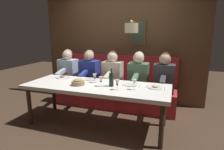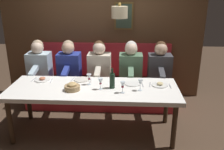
# 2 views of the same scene
# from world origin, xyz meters

# --- Properties ---
(ground_plane) EXTENTS (12.00, 12.00, 0.00)m
(ground_plane) POSITION_xyz_m (0.00, 0.00, 0.00)
(ground_plane) COLOR #4C3828
(dining_table) EXTENTS (0.90, 2.46, 0.74)m
(dining_table) POSITION_xyz_m (0.00, 0.00, 0.68)
(dining_table) COLOR white
(dining_table) RESTS_ON ground_plane
(banquette_bench) EXTENTS (0.52, 2.66, 0.45)m
(banquette_bench) POSITION_xyz_m (0.89, 0.00, 0.23)
(banquette_bench) COLOR red
(banquette_bench) RESTS_ON ground_plane
(back_wall_panel) EXTENTS (0.59, 3.86, 2.90)m
(back_wall_panel) POSITION_xyz_m (1.46, -0.01, 1.37)
(back_wall_panel) COLOR brown
(back_wall_panel) RESTS_ON ground_plane
(diner_nearest) EXTENTS (0.60, 0.40, 0.79)m
(diner_nearest) POSITION_xyz_m (0.88, -1.06, 0.82)
(diner_nearest) COLOR #3D3D42
(diner_nearest) RESTS_ON banquette_bench
(diner_near) EXTENTS (0.60, 0.40, 0.79)m
(diner_near) POSITION_xyz_m (0.88, -0.55, 0.82)
(diner_near) COLOR #567A5B
(diner_near) RESTS_ON banquette_bench
(diner_middle) EXTENTS (0.60, 0.40, 0.79)m
(diner_middle) POSITION_xyz_m (0.88, 0.00, 0.82)
(diner_middle) COLOR beige
(diner_middle) RESTS_ON banquette_bench
(diner_far) EXTENTS (0.60, 0.40, 0.79)m
(diner_far) POSITION_xyz_m (0.88, 0.54, 0.82)
(diner_far) COLOR #283893
(diner_far) RESTS_ON banquette_bench
(diner_farthest) EXTENTS (0.60, 0.40, 0.79)m
(diner_farthest) POSITION_xyz_m (0.88, 1.09, 0.82)
(diner_farthest) COLOR silver
(diner_farthest) RESTS_ON banquette_bench
(place_setting_0) EXTENTS (0.24, 0.32, 0.01)m
(place_setting_0) POSITION_xyz_m (0.17, -0.57, 0.75)
(place_setting_0) COLOR white
(place_setting_0) RESTS_ON dining_table
(place_setting_1) EXTENTS (0.24, 0.32, 0.05)m
(place_setting_1) POSITION_xyz_m (0.25, 0.83, 0.75)
(place_setting_1) COLOR white
(place_setting_1) RESTS_ON dining_table
(place_setting_2) EXTENTS (0.24, 0.32, 0.05)m
(place_setting_2) POSITION_xyz_m (0.13, -0.97, 0.75)
(place_setting_2) COLOR white
(place_setting_2) RESTS_ON dining_table
(place_setting_3) EXTENTS (0.24, 0.32, 0.01)m
(place_setting_3) POSITION_xyz_m (0.30, 0.22, 0.75)
(place_setting_3) COLOR silver
(place_setting_3) RESTS_ON dining_table
(wine_glass_0) EXTENTS (0.07, 0.07, 0.16)m
(wine_glass_0) POSITION_xyz_m (-0.07, -0.67, 0.86)
(wine_glass_0) COLOR silver
(wine_glass_0) RESTS_ON dining_table
(wine_glass_1) EXTENTS (0.07, 0.07, 0.16)m
(wine_glass_1) POSITION_xyz_m (-0.06, -0.11, 0.86)
(wine_glass_1) COLOR silver
(wine_glass_1) RESTS_ON dining_table
(wine_glass_2) EXTENTS (0.07, 0.07, 0.16)m
(wine_glass_2) POSITION_xyz_m (0.12, 0.07, 0.86)
(wine_glass_2) COLOR silver
(wine_glass_2) RESTS_ON dining_table
(wine_glass_3) EXTENTS (0.07, 0.07, 0.16)m
(wine_glass_3) POSITION_xyz_m (-0.16, -0.43, 0.86)
(wine_glass_3) COLOR silver
(wine_glass_3) RESTS_ON dining_table
(wine_bottle) EXTENTS (0.08, 0.08, 0.30)m
(wine_bottle) POSITION_xyz_m (0.00, -0.28, 0.86)
(wine_bottle) COLOR black
(wine_bottle) RESTS_ON dining_table
(bread_bowl) EXTENTS (0.22, 0.22, 0.12)m
(bread_bowl) POSITION_xyz_m (-0.11, 0.28, 0.79)
(bread_bowl) COLOR #9E7F56
(bread_bowl) RESTS_ON dining_table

